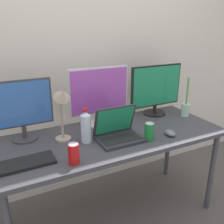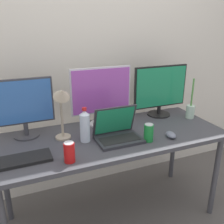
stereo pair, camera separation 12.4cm
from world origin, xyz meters
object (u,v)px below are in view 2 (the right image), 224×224
Objects in this scene: laptop_silver at (117,132)px; water_bottle at (85,126)px; keyboard_main at (17,161)px; soda_can_by_laptop at (69,152)px; bamboo_vase at (190,110)px; monitor_left at (23,106)px; soda_can_near_keyboard at (149,133)px; monitor_center at (102,94)px; desk_lamp at (62,104)px; work_desk at (112,143)px; monitor_right at (160,90)px; mouse_by_keyboard at (171,135)px.

water_bottle is at bearing 164.92° from laptop_silver.
keyboard_main is 3.17× the size of soda_can_by_laptop.
bamboo_vase is (0.75, 0.14, 0.01)m from laptop_silver.
water_bottle is (0.37, -0.23, -0.12)m from monitor_left.
laptop_silver is 0.23m from water_bottle.
monitor_center is at bearing 116.03° from soda_can_near_keyboard.
bamboo_vase is at bearing 1.19° from desk_lamp.
soda_can_by_laptop reaches higher than keyboard_main.
water_bottle is at bearing 13.54° from keyboard_main.
keyboard_main is at bearing -171.92° from bamboo_vase.
water_bottle is (-0.21, -0.02, 0.18)m from work_desk.
soda_can_near_keyboard and soda_can_by_laptop have the same top height.
soda_can_by_laptop is at bearing -173.91° from soda_can_near_keyboard.
keyboard_main is at bearing -168.48° from work_desk.
monitor_left reaches higher than bamboo_vase.
monitor_center is 0.55m from monitor_right.
work_desk is 3.36× the size of monitor_right.
soda_can_by_laptop reaches higher than mouse_by_keyboard.
keyboard_main reaches higher than work_desk.
mouse_by_keyboard is at bearing -48.03° from monitor_center.
laptop_silver is at bearing 150.00° from soda_can_near_keyboard.
laptop_silver is (0.59, -0.29, -0.18)m from monitor_left.
work_desk is at bearing -175.00° from bamboo_vase.
mouse_by_keyboard is 0.75m from soda_can_by_laptop.
monitor_left is at bearing 159.71° from work_desk.
mouse_by_keyboard reaches higher than keyboard_main.
work_desk is at bearing -157.21° from monitor_right.
desk_lamp reaches higher than bamboo_vase.
soda_can_near_keyboard is at bearing -176.73° from mouse_by_keyboard.
bamboo_vase is at bearing -6.34° from monitor_left.
monitor_right is at bearing 11.85° from desk_lamp.
monitor_right is at bearing 18.13° from water_bottle.
soda_can_near_keyboard is at bearing -155.77° from bamboo_vase.
monitor_left reaches higher than soda_can_by_laptop.
work_desk is at bearing -90.35° from monitor_center.
work_desk is 0.39m from monitor_center.
water_bottle is 0.22m from desk_lamp.
water_bottle is 1.95× the size of soda_can_by_laptop.
work_desk is at bearing -7.20° from desk_lamp.
monitor_right reaches higher than mouse_by_keyboard.
monitor_center reaches higher than laptop_silver.
work_desk is 13.35× the size of soda_can_near_keyboard.
desk_lamp reaches higher than work_desk.
monitor_left is 1.74× the size of water_bottle.
laptop_silver is 0.76m from bamboo_vase.
work_desk is 0.48m from desk_lamp.
laptop_silver is 0.68m from keyboard_main.
monitor_center is 1.99× the size of water_bottle.
work_desk is 16.88× the size of mouse_by_keyboard.
keyboard_main is 0.87m from soda_can_near_keyboard.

